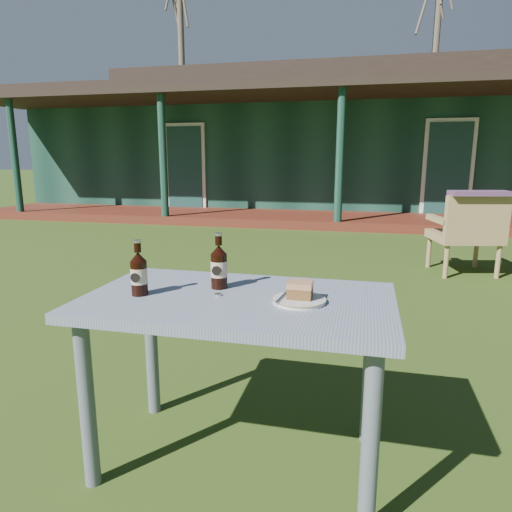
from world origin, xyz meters
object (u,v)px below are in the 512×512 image
(armchair_left, at_px, (468,230))
(cake_slice, at_px, (300,289))
(plate, at_px, (299,300))
(cola_bottle_far, at_px, (139,273))
(cafe_table, at_px, (238,321))
(cola_bottle_near, at_px, (219,266))

(armchair_left, bearing_deg, cake_slice, -109.97)
(plate, bearing_deg, cake_slice, 85.72)
(cake_slice, bearing_deg, armchair_left, 70.03)
(cola_bottle_far, xyz_separation_m, armchair_left, (1.94, 3.67, -0.32))
(cake_slice, bearing_deg, cafe_table, -179.25)
(cola_bottle_far, bearing_deg, cake_slice, 6.20)
(cake_slice, xyz_separation_m, armchair_left, (1.31, 3.60, -0.27))
(cola_bottle_near, bearing_deg, cola_bottle_far, -148.82)
(plate, distance_m, cola_bottle_near, 0.38)
(cafe_table, distance_m, cola_bottle_far, 0.43)
(cake_slice, height_order, cola_bottle_far, cola_bottle_far)
(plate, height_order, cola_bottle_far, cola_bottle_far)
(plate, xyz_separation_m, cola_bottle_near, (-0.35, 0.11, 0.08))
(cake_slice, bearing_deg, cola_bottle_near, 164.39)
(cafe_table, relative_size, cola_bottle_near, 5.17)
(cola_bottle_near, distance_m, armchair_left, 3.89)
(cake_slice, height_order, armchair_left, armchair_left)
(cafe_table, distance_m, armchair_left, 3.93)
(cola_bottle_near, height_order, cola_bottle_far, cola_bottle_near)
(cake_slice, bearing_deg, cola_bottle_far, -173.80)
(cola_bottle_far, distance_m, armchair_left, 4.16)
(cake_slice, relative_size, cola_bottle_far, 0.42)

